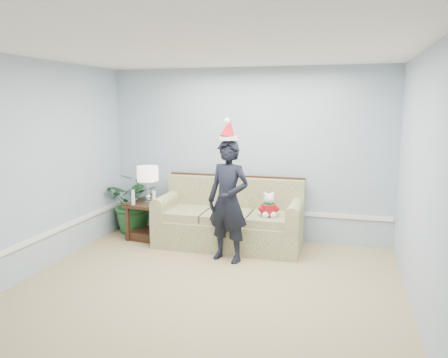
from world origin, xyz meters
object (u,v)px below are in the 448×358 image
table_lamp (148,175)px  teddy_bear (269,208)px  sofa (230,221)px  side_table (147,225)px  houseplant (136,202)px  man (228,201)px

table_lamp → teddy_bear: table_lamp is taller
sofa → side_table: bearing=-176.9°
houseplant → side_table: bearing=-40.5°
side_table → table_lamp: table_lamp is taller
houseplant → man: man is taller
sofa → houseplant: size_ratio=2.12×
man → teddy_bear: (0.48, 0.46, -0.17)m
man → houseplant: bearing=170.1°
houseplant → man: size_ratio=0.62×
side_table → houseplant: houseplant is taller
sofa → table_lamp: size_ratio=3.68×
side_table → man: bearing=-21.5°
houseplant → sofa: bearing=-7.2°
side_table → table_lamp: (0.04, -0.01, 0.81)m
sofa → table_lamp: table_lamp is taller
sofa → man: 0.83m
houseplant → teddy_bear: houseplant is taller
table_lamp → man: 1.59m
side_table → man: 1.73m
table_lamp → man: man is taller
table_lamp → houseplant: bearing=141.5°
man → table_lamp: bearing=174.1°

